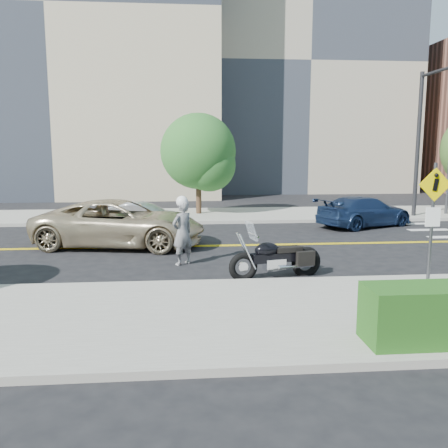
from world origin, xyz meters
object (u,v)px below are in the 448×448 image
parked_car_silver (142,218)px  pedestrian_sign (433,214)px  suv (120,223)px  motorcyclist (182,231)px  parked_car_blue (364,212)px  motorcycle (276,249)px

parked_car_silver → pedestrian_sign: bearing=-130.5°
suv → motorcyclist: bearing=-132.9°
suv → parked_car_blue: suv is taller
suv → parked_car_blue: bearing=-61.2°
parked_car_silver → motorcyclist: bearing=-153.0°
pedestrian_sign → parked_car_silver: 11.90m
motorcyclist → parked_car_blue: 10.41m
motorcycle → suv: (-4.76, 4.63, 0.05)m
motorcyclist → parked_car_silver: motorcyclist is taller
pedestrian_sign → motorcyclist: pedestrian_sign is taller
motorcycle → parked_car_silver: size_ratio=0.66×
pedestrian_sign → suv: 10.43m
pedestrian_sign → motorcyclist: 6.90m
parked_car_blue → parked_car_silver: bearing=70.8°
parked_car_blue → suv: bearing=84.2°
motorcyclist → suv: size_ratio=0.35×
pedestrian_sign → motorcycle: pedestrian_sign is taller
motorcycle → parked_car_silver: (-4.21, 7.22, -0.15)m
pedestrian_sign → parked_car_blue: bearing=76.9°
suv → parked_car_silver: 2.66m
suv → parked_car_blue: 10.96m
pedestrian_sign → suv: (-8.05, 6.55, -1.13)m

